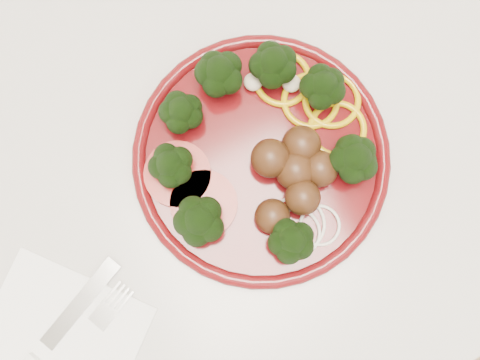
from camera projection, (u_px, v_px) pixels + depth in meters
counter at (170, 235)px, 1.05m from camera, size 2.40×0.60×0.90m
plate at (265, 155)px, 0.60m from camera, size 0.26×0.26×0.06m
napkin at (56, 349)px, 0.59m from camera, size 0.21×0.21×0.00m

